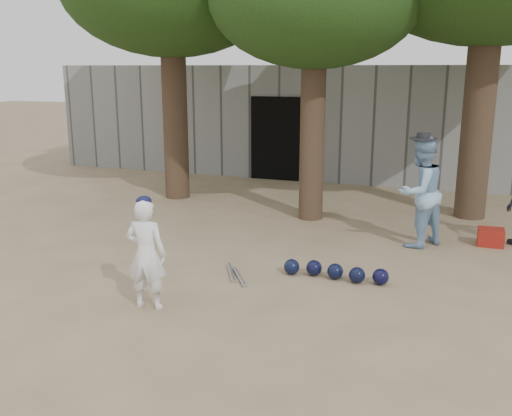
% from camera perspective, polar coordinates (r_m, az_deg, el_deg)
% --- Properties ---
extents(ground, '(70.00, 70.00, 0.00)m').
position_cam_1_polar(ground, '(7.96, -6.60, -7.94)').
color(ground, '#937C5E').
rests_on(ground, ground).
extents(boy_player, '(0.55, 0.39, 1.41)m').
position_cam_1_polar(boy_player, '(7.18, -10.91, -4.57)').
color(boy_player, white).
rests_on(boy_player, ground).
extents(spectator_blue, '(1.10, 1.14, 1.85)m').
position_cam_1_polar(spectator_blue, '(9.86, 16.05, 1.52)').
color(spectator_blue, '#8BB3D7').
rests_on(spectator_blue, ground).
extents(red_bag, '(0.42, 0.33, 0.30)m').
position_cam_1_polar(red_bag, '(10.44, 22.41, -2.71)').
color(red_bag, '#9E2215').
rests_on(red_bag, ground).
extents(back_building, '(16.00, 5.24, 3.00)m').
position_cam_1_polar(back_building, '(17.31, 8.83, 8.95)').
color(back_building, gray).
rests_on(back_building, ground).
extents(helmet_row, '(1.51, 0.31, 0.23)m').
position_cam_1_polar(helmet_row, '(8.25, 7.92, -6.31)').
color(helmet_row, black).
rests_on(helmet_row, ground).
extents(bat_pile, '(0.59, 0.77, 0.06)m').
position_cam_1_polar(bat_pile, '(8.31, -2.11, -6.69)').
color(bat_pile, '#AFAEB5').
rests_on(bat_pile, ground).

